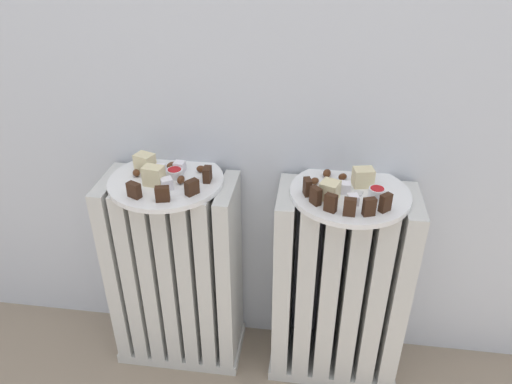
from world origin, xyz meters
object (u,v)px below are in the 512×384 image
Objects in this scene: radiator_left at (176,274)px; radiator_right at (339,289)px; plate_right at (350,193)px; plate_left at (166,181)px; jam_bowl_right at (377,193)px; jam_bowl_left at (175,173)px; fork at (355,199)px.

radiator_right is at bearing -0.00° from radiator_left.
plate_left is at bearing 180.00° from plate_right.
jam_bowl_right is (0.06, -0.03, 0.31)m from radiator_right.
jam_bowl_left is (0.02, 0.01, 0.02)m from plate_left.
jam_bowl_right is at bearing -4.38° from jam_bowl_left.
plate_right is at bearing -1.53° from jam_bowl_left.
plate_left reaches higher than radiator_right.
jam_bowl_left is at bearing 30.15° from radiator_left.
fork reaches higher than radiator_left.
radiator_left is 0.31m from jam_bowl_left.
jam_bowl_left is at bearing 173.77° from fork.
radiator_left is 2.03× the size of plate_left.
jam_bowl_right is at bearing -24.10° from radiator_right.
jam_bowl_left is 0.42× the size of fork.
plate_left is 7.53× the size of jam_bowl_right.
plate_right is 0.42m from jam_bowl_left.
jam_bowl_left is 1.07× the size of jam_bowl_right.
jam_bowl_right reaches higher than jam_bowl_left.
jam_bowl_left reaches higher than radiator_left.
jam_bowl_right reaches higher than fork.
plate_right is at bearing 0.00° from plate_left.
plate_left is at bearing -63.43° from radiator_left.
plate_left is 0.45m from fork.
fork is at bearing -6.23° from jam_bowl_left.
plate_right is 0.04m from fork.
plate_left is 0.50m from jam_bowl_right.
radiator_left is 14.35× the size of jam_bowl_left.
jam_bowl_right reaches higher than radiator_right.
fork is at bearing -167.52° from jam_bowl_right.
plate_left is at bearing 175.46° from fork.
radiator_left and radiator_right have the same top height.
jam_bowl_left reaches higher than fork.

